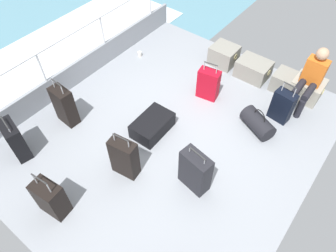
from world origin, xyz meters
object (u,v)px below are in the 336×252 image
object	(u,v)px
paper_cup	(140,54)
cargo_crate_0	(224,55)
suitcase_2	(65,106)
suitcase_3	(282,106)
suitcase_8	(152,125)
cargo_crate_3	(307,89)
suitcase_0	(51,198)
suitcase_7	(195,171)
suitcase_6	(124,158)
duffel_bag	(258,123)
cargo_crate_2	(289,83)
suitcase_1	(15,140)
cargo_crate_1	(253,69)
suitcase_5	(208,84)
passenger_seated	(310,78)

from	to	relation	value
paper_cup	cargo_crate_0	bearing A→B (deg)	30.12
suitcase_2	suitcase_3	distance (m)	3.58
cargo_crate_0	paper_cup	xyz separation A→B (m)	(-1.49, -0.86, -0.14)
suitcase_8	paper_cup	size ratio (longest dim) A/B	7.03
cargo_crate_3	suitcase_8	bearing A→B (deg)	-125.56
suitcase_0	suitcase_3	world-z (taller)	suitcase_0
suitcase_3	suitcase_7	bearing A→B (deg)	-101.78
suitcase_6	duffel_bag	size ratio (longest dim) A/B	1.25
suitcase_2	paper_cup	size ratio (longest dim) A/B	8.65
duffel_bag	suitcase_0	bearing A→B (deg)	-116.67
cargo_crate_2	suitcase_1	xyz separation A→B (m)	(-2.69, -3.88, 0.14)
cargo_crate_1	suitcase_3	world-z (taller)	suitcase_3
cargo_crate_1	cargo_crate_3	bearing A→B (deg)	4.49
suitcase_0	duffel_bag	size ratio (longest dim) A/B	1.22
duffel_bag	paper_cup	size ratio (longest dim) A/B	6.48
suitcase_1	suitcase_0	bearing A→B (deg)	-13.42
cargo_crate_2	duffel_bag	xyz separation A→B (m)	(-0.02, -1.20, -0.02)
cargo_crate_2	suitcase_7	bearing A→B (deg)	-95.15
suitcase_2	suitcase_8	size ratio (longest dim) A/B	1.23
suitcase_0	paper_cup	world-z (taller)	suitcase_0
cargo_crate_1	cargo_crate_2	bearing A→B (deg)	2.70
cargo_crate_3	suitcase_1	world-z (taller)	suitcase_1
suitcase_0	suitcase_8	world-z (taller)	suitcase_0
suitcase_3	suitcase_5	bearing A→B (deg)	-166.49
suitcase_0	suitcase_1	xyz separation A→B (m)	(-1.19, 0.28, 0.02)
cargo_crate_1	passenger_seated	distance (m)	1.10
cargo_crate_1	cargo_crate_3	xyz separation A→B (m)	(1.03, 0.08, 0.01)
suitcase_1	suitcase_6	xyz separation A→B (m)	(1.53, 0.76, 0.03)
cargo_crate_0	suitcase_3	size ratio (longest dim) A/B	0.70
suitcase_2	suitcase_3	xyz separation A→B (m)	(2.79, 2.24, -0.06)
passenger_seated	suitcase_1	bearing A→B (deg)	-128.73
suitcase_1	duffel_bag	world-z (taller)	suitcase_1
suitcase_0	suitcase_6	xyz separation A→B (m)	(0.35, 1.04, 0.05)
cargo_crate_1	cargo_crate_2	xyz separation A→B (m)	(0.71, 0.03, -0.00)
suitcase_1	suitcase_5	world-z (taller)	suitcase_5
cargo_crate_3	duffel_bag	bearing A→B (deg)	-104.77
cargo_crate_0	suitcase_3	distance (m)	1.69
cargo_crate_1	passenger_seated	size ratio (longest dim) A/B	0.59
suitcase_8	suitcase_7	bearing A→B (deg)	-20.09
suitcase_0	suitcase_1	size ratio (longest dim) A/B	1.10
suitcase_5	suitcase_7	distance (m)	1.86
cargo_crate_2	paper_cup	size ratio (longest dim) A/B	6.26
cargo_crate_2	suitcase_5	size ratio (longest dim) A/B	0.83
passenger_seated	suitcase_7	distance (m)	2.63
cargo_crate_0	passenger_seated	xyz separation A→B (m)	(1.68, -0.10, 0.37)
suitcase_3	paper_cup	distance (m)	3.03
cargo_crate_3	suitcase_7	xyz separation A→B (m)	(-0.55, -2.74, 0.15)
suitcase_6	suitcase_7	size ratio (longest dim) A/B	1.06
cargo_crate_2	suitcase_1	world-z (taller)	suitcase_1
suitcase_7	suitcase_8	world-z (taller)	suitcase_7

